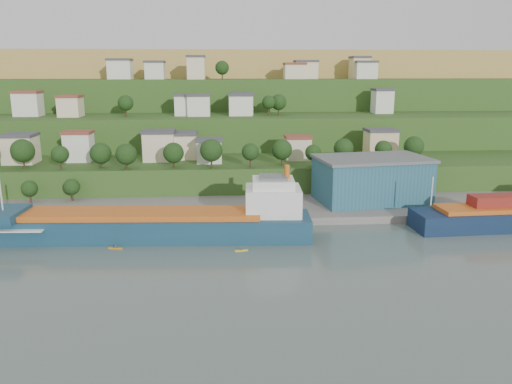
{
  "coord_description": "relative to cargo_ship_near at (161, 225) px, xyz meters",
  "views": [
    {
      "loc": [
        5.43,
        -105.65,
        38.54
      ],
      "look_at": [
        13.75,
        15.0,
        9.07
      ],
      "focal_mm": 35.0,
      "sensor_mm": 36.0,
      "label": 1
    }
  ],
  "objects": [
    {
      "name": "hillside",
      "position": [
        9.18,
        160.72,
        -3.01
      ],
      "size": [
        360.0,
        211.24,
        96.0
      ],
      "color": "#284719",
      "rests_on": "ground"
    },
    {
      "name": "dinghy",
      "position": [
        -35.35,
        9.84,
        -1.42
      ],
      "size": [
        4.64,
        1.84,
        0.92
      ],
      "primitive_type": "cube",
      "rotation": [
        0.0,
        0.0,
        0.02
      ],
      "color": "silver",
      "rests_on": "pebble_beach"
    },
    {
      "name": "kayak_yellow",
      "position": [
        18.5,
        -10.28,
        -2.87
      ],
      "size": [
        2.96,
        0.97,
        0.73
      ],
      "rotation": [
        0.0,
        0.0,
        0.16
      ],
      "color": "yellow",
      "rests_on": "ground"
    },
    {
      "name": "warehouse",
      "position": [
        57.1,
        23.01,
        5.35
      ],
      "size": [
        33.33,
        23.1,
        12.8
      ],
      "rotation": [
        0.0,
        0.0,
        0.14
      ],
      "color": "#1F525F",
      "rests_on": "quay"
    },
    {
      "name": "quay",
      "position": [
        29.17,
        20.01,
        -3.08
      ],
      "size": [
        220.0,
        26.0,
        4.0
      ],
      "primitive_type": "cube",
      "color": "slate",
      "rests_on": "ground"
    },
    {
      "name": "cargo_ship_near",
      "position": [
        0.0,
        0.0,
        0.0
      ],
      "size": [
        75.68,
        15.82,
        19.31
      ],
      "rotation": [
        0.0,
        0.0,
        -0.05
      ],
      "color": "#133448",
      "rests_on": "ground"
    },
    {
      "name": "kayak_orange",
      "position": [
        -9.4,
        -6.95,
        -2.84
      ],
      "size": [
        3.31,
        1.26,
        0.82
      ],
      "rotation": [
        0.0,
        0.0,
        -0.22
      ],
      "color": "orange",
      "rests_on": "ground"
    },
    {
      "name": "ground",
      "position": [
        9.17,
        -7.99,
        -3.08
      ],
      "size": [
        500.0,
        500.0,
        0.0
      ],
      "primitive_type": "plane",
      "color": "#4C5C54",
      "rests_on": "ground"
    }
  ]
}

